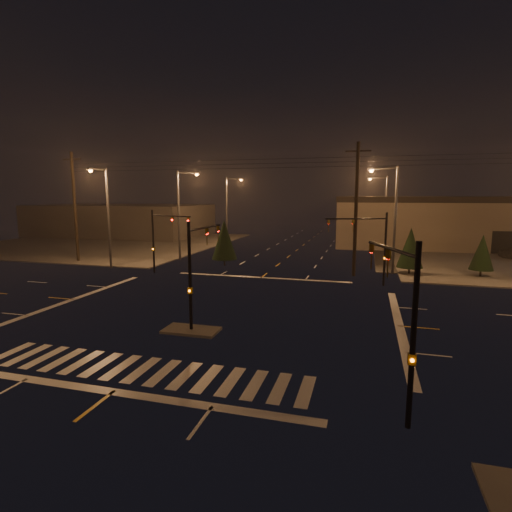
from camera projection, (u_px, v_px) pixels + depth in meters
name	position (u px, v px, depth m)	size (l,w,h in m)	color
ground	(218.00, 311.00, 25.52)	(140.00, 140.00, 0.00)	black
sidewalk_nw	(106.00, 243.00, 62.02)	(36.00, 36.00, 0.12)	#46443F
median_island	(191.00, 330.00, 21.70)	(3.00, 1.60, 0.15)	#46443F
crosswalk	(142.00, 370.00, 16.95)	(15.00, 2.60, 0.01)	beige
stop_bar_near	(113.00, 392.00, 15.04)	(16.00, 0.50, 0.01)	beige
stop_bar_far	(261.00, 277.00, 36.00)	(16.00, 0.50, 0.01)	beige
commercial_block	(122.00, 220.00, 74.36)	(30.00, 18.00, 5.60)	#3F3A38
signal_mast_median	(197.00, 261.00, 22.03)	(0.25, 4.59, 6.00)	black
signal_mast_ne	(373.00, 240.00, 32.10)	(4.84, 1.86, 6.00)	black
signal_mast_nw	(161.00, 234.00, 37.12)	(4.84, 1.86, 6.00)	black
signal_mast_se	(403.00, 308.00, 12.97)	(1.55, 3.87, 6.00)	black
streetlight_1	(181.00, 209.00, 44.76)	(2.77, 0.32, 10.00)	#38383A
streetlight_2	(229.00, 206.00, 60.00)	(2.77, 0.32, 10.00)	#38383A
streetlight_3	(392.00, 212.00, 36.94)	(2.77, 0.32, 10.00)	#38383A
streetlight_4	(384.00, 206.00, 55.99)	(2.77, 0.32, 10.00)	#38383A
streetlight_5	(106.00, 211.00, 39.54)	(0.32, 2.77, 10.00)	#38383A
utility_pole_0	(75.00, 207.00, 43.75)	(2.20, 0.32, 12.00)	black
utility_pole_1	(356.00, 209.00, 35.82)	(2.20, 0.32, 12.00)	black
conifer_0	(410.00, 248.00, 36.93)	(2.37, 2.37, 4.40)	black
conifer_1	(482.00, 252.00, 35.73)	(2.05, 2.05, 3.90)	black
conifer_3	(224.00, 240.00, 41.75)	(2.65, 2.65, 4.84)	black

